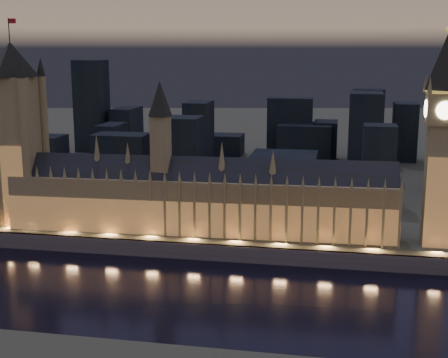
# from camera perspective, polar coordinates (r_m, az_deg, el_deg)

# --- Properties ---
(ground_plane) EXTENTS (2000.00, 2000.00, 0.00)m
(ground_plane) POSITION_cam_1_polar(r_m,az_deg,el_deg) (271.22, -3.24, -10.22)
(ground_plane) COLOR black
(ground_plane) RESTS_ON ground
(north_bank) EXTENTS (2000.00, 960.00, 8.00)m
(north_bank) POSITION_cam_1_polar(r_m,az_deg,el_deg) (772.46, 6.04, 4.52)
(north_bank) COLOR #404C3E
(north_bank) RESTS_ON ground
(embankment_wall) EXTENTS (2000.00, 2.50, 8.00)m
(embankment_wall) POSITION_cam_1_polar(r_m,az_deg,el_deg) (307.30, -1.41, -6.71)
(embankment_wall) COLOR #544549
(embankment_wall) RESTS_ON ground
(palace_of_westminster) EXTENTS (202.00, 27.04, 78.00)m
(palace_of_westminster) POSITION_cam_1_polar(r_m,az_deg,el_deg) (322.76, -2.46, -1.68)
(palace_of_westminster) COLOR #8C734D
(palace_of_westminster) RESTS_ON north_bank
(victoria_tower) EXTENTS (31.68, 31.68, 109.21)m
(victoria_tower) POSITION_cam_1_polar(r_m,az_deg,el_deg) (352.66, -18.54, 4.75)
(victoria_tower) COLOR #8C734D
(victoria_tower) RESTS_ON north_bank
(elizabeth_tower) EXTENTS (18.00, 18.00, 107.28)m
(elizabeth_tower) POSITION_cam_1_polar(r_m,az_deg,el_deg) (311.14, 19.31, 4.91)
(elizabeth_tower) COLOR #8C734D
(elizabeth_tower) RESTS_ON north_bank
(city_backdrop) EXTENTS (462.26, 215.63, 83.45)m
(city_backdrop) POSITION_cam_1_polar(r_m,az_deg,el_deg) (495.13, 7.50, 3.57)
(city_backdrop) COLOR black
(city_backdrop) RESTS_ON north_bank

